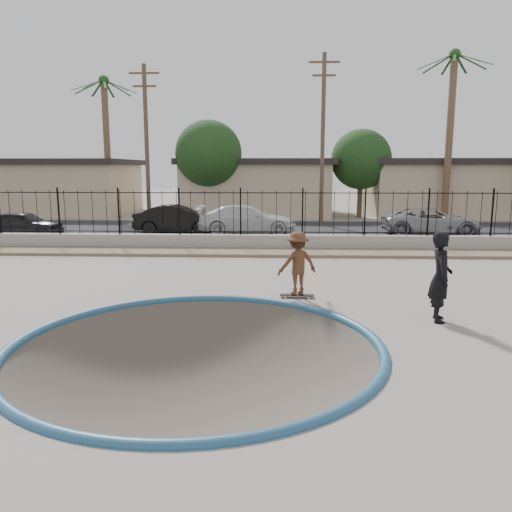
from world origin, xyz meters
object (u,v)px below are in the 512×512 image
object	(u,v)px
car_b	(178,219)
car_c	(247,219)
skater	(297,267)
videographer	(441,277)
car_d	(432,221)
car_a	(24,224)
skateboard	(297,295)

from	to	relation	value
car_b	car_c	distance (m)	3.48
skater	car_c	world-z (taller)	skater
videographer	car_d	size ratio (longest dim) A/B	0.41
car_d	car_a	bearing A→B (deg)	95.69
car_b	car_a	bearing A→B (deg)	102.66
videographer	car_a	world-z (taller)	videographer
videographer	car_c	distance (m)	15.08
car_d	car_b	bearing A→B (deg)	91.05
skateboard	car_a	bearing A→B (deg)	141.21
car_c	car_b	bearing A→B (deg)	87.53
skateboard	videographer	size ratio (longest dim) A/B	0.45
car_c	car_d	bearing A→B (deg)	-92.47
skater	car_a	size ratio (longest dim) A/B	0.45
skateboard	car_b	bearing A→B (deg)	115.75
car_a	car_d	size ratio (longest dim) A/B	0.76
skater	car_b	size ratio (longest dim) A/B	0.38
skateboard	car_a	world-z (taller)	car_a
skateboard	car_c	world-z (taller)	car_c
car_a	car_d	bearing A→B (deg)	-84.07
skater	skateboard	world-z (taller)	skater
car_c	skater	bearing A→B (deg)	-173.08
skater	videographer	distance (m)	3.52
skateboard	videographer	bearing A→B (deg)	-29.89
skater	car_d	world-z (taller)	skater
car_a	car_d	world-z (taller)	car_d
skateboard	skater	bearing A→B (deg)	91.68
skater	skateboard	xyz separation A→B (m)	(0.00, -0.00, -0.74)
skateboard	car_b	distance (m)	13.57
skater	car_a	bearing A→B (deg)	-63.79
skateboard	car_d	size ratio (longest dim) A/B	0.18
car_b	car_d	distance (m)	12.61
car_b	skater	bearing A→B (deg)	-155.96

